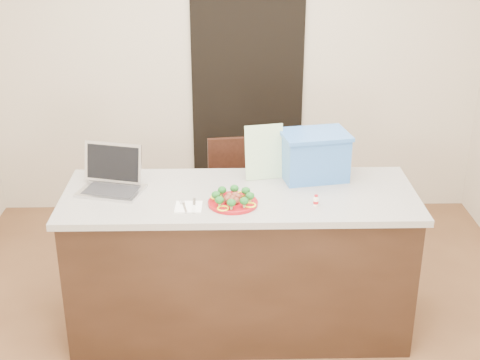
{
  "coord_description": "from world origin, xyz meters",
  "views": [
    {
      "loc": [
        -0.08,
        -3.28,
        2.54
      ],
      "look_at": [
        0.0,
        0.2,
        1.03
      ],
      "focal_mm": 50.0,
      "sensor_mm": 36.0,
      "label": 1
    }
  ],
  "objects_px": {
    "napkin": "(189,207)",
    "island": "(240,261)",
    "chair": "(235,192)",
    "blue_box": "(314,155)",
    "plate": "(233,203)",
    "laptop": "(112,177)",
    "yogurt_bottle": "(316,201)"
  },
  "relations": [
    {
      "from": "napkin",
      "to": "island",
      "type": "bearing_deg",
      "value": 32.25
    },
    {
      "from": "chair",
      "to": "blue_box",
      "type": "bearing_deg",
      "value": -62.05
    },
    {
      "from": "island",
      "to": "napkin",
      "type": "xyz_separation_m",
      "value": [
        -0.29,
        -0.18,
        0.46
      ]
    },
    {
      "from": "napkin",
      "to": "plate",
      "type": "bearing_deg",
      "value": 7.7
    },
    {
      "from": "plate",
      "to": "blue_box",
      "type": "bearing_deg",
      "value": 36.93
    },
    {
      "from": "island",
      "to": "laptop",
      "type": "height_order",
      "value": "laptop"
    },
    {
      "from": "plate",
      "to": "napkin",
      "type": "height_order",
      "value": "plate"
    },
    {
      "from": "chair",
      "to": "island",
      "type": "bearing_deg",
      "value": -95.46
    },
    {
      "from": "laptop",
      "to": "blue_box",
      "type": "height_order",
      "value": "blue_box"
    },
    {
      "from": "plate",
      "to": "island",
      "type": "bearing_deg",
      "value": 74.38
    },
    {
      "from": "napkin",
      "to": "chair",
      "type": "relative_size",
      "value": 0.16
    },
    {
      "from": "plate",
      "to": "blue_box",
      "type": "xyz_separation_m",
      "value": [
        0.5,
        0.37,
        0.13
      ]
    },
    {
      "from": "island",
      "to": "chair",
      "type": "distance_m",
      "value": 0.91
    },
    {
      "from": "yogurt_bottle",
      "to": "blue_box",
      "type": "distance_m",
      "value": 0.42
    },
    {
      "from": "laptop",
      "to": "blue_box",
      "type": "distance_m",
      "value": 1.21
    },
    {
      "from": "blue_box",
      "to": "laptop",
      "type": "bearing_deg",
      "value": 175.72
    },
    {
      "from": "napkin",
      "to": "yogurt_bottle",
      "type": "height_order",
      "value": "yogurt_bottle"
    },
    {
      "from": "laptop",
      "to": "chair",
      "type": "relative_size",
      "value": 0.46
    },
    {
      "from": "blue_box",
      "to": "chair",
      "type": "relative_size",
      "value": 0.49
    },
    {
      "from": "island",
      "to": "napkin",
      "type": "relative_size",
      "value": 13.92
    },
    {
      "from": "blue_box",
      "to": "chair",
      "type": "distance_m",
      "value": 1.0
    },
    {
      "from": "napkin",
      "to": "laptop",
      "type": "distance_m",
      "value": 0.54
    },
    {
      "from": "napkin",
      "to": "yogurt_bottle",
      "type": "distance_m",
      "value": 0.71
    },
    {
      "from": "island",
      "to": "plate",
      "type": "xyz_separation_m",
      "value": [
        -0.04,
        -0.15,
        0.47
      ]
    },
    {
      "from": "yogurt_bottle",
      "to": "chair",
      "type": "relative_size",
      "value": 0.07
    },
    {
      "from": "laptop",
      "to": "chair",
      "type": "bearing_deg",
      "value": 63.03
    },
    {
      "from": "laptop",
      "to": "napkin",
      "type": "bearing_deg",
      "value": -15.8
    },
    {
      "from": "yogurt_bottle",
      "to": "plate",
      "type": "bearing_deg",
      "value": 176.85
    },
    {
      "from": "yogurt_bottle",
      "to": "laptop",
      "type": "bearing_deg",
      "value": 167.18
    },
    {
      "from": "island",
      "to": "napkin",
      "type": "bearing_deg",
      "value": -147.75
    },
    {
      "from": "yogurt_bottle",
      "to": "blue_box",
      "type": "bearing_deg",
      "value": 85.17
    },
    {
      "from": "laptop",
      "to": "chair",
      "type": "distance_m",
      "value": 1.2
    }
  ]
}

